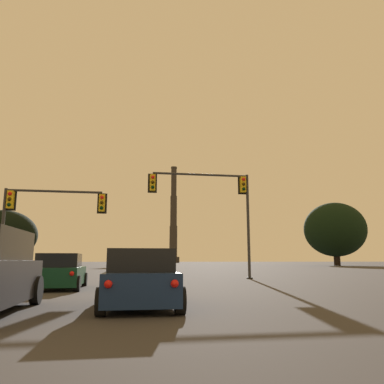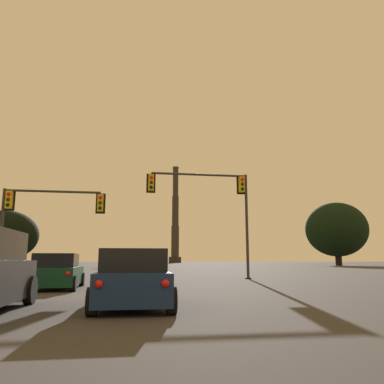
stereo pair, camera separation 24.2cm
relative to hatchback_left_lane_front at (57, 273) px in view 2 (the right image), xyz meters
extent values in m
cylinder|color=black|center=(0.37, -5.61, -0.28)|extent=(0.23, 0.76, 0.76)
cube|color=#0F3823|center=(0.00, 0.10, -0.14)|extent=(1.83, 4.05, 0.72)
cube|color=black|center=(0.01, -0.30, 0.50)|extent=(1.61, 1.94, 0.55)
cylinder|color=black|center=(-0.89, 1.70, -0.36)|extent=(0.24, 0.61, 0.60)
cylinder|color=black|center=(0.79, 1.75, -0.36)|extent=(0.24, 0.61, 0.60)
cylinder|color=black|center=(-0.80, -1.55, -0.36)|extent=(0.24, 0.61, 0.60)
cylinder|color=black|center=(0.88, -1.50, -0.36)|extent=(0.24, 0.61, 0.60)
sphere|color=red|center=(-0.62, -1.94, 0.02)|extent=(0.17, 0.17, 0.17)
sphere|color=red|center=(0.74, -1.90, 0.02)|extent=(0.17, 0.17, 0.17)
cube|color=navy|center=(3.10, -6.48, -0.14)|extent=(1.76, 4.02, 0.72)
cube|color=black|center=(3.10, -6.88, 0.50)|extent=(1.58, 1.91, 0.55)
cylinder|color=black|center=(2.28, -4.84, -0.36)|extent=(0.23, 0.60, 0.60)
cylinder|color=black|center=(3.96, -4.86, -0.36)|extent=(0.23, 0.60, 0.60)
cylinder|color=black|center=(2.25, -8.09, -0.36)|extent=(0.23, 0.60, 0.60)
cylinder|color=black|center=(3.93, -8.11, -0.36)|extent=(0.23, 0.60, 0.60)
sphere|color=red|center=(2.40, -8.49, 0.02)|extent=(0.17, 0.17, 0.17)
sphere|color=red|center=(3.76, -8.50, 0.02)|extent=(0.17, 0.17, 0.17)
cylinder|color=#2D2D30|center=(10.37, 6.91, 2.72)|extent=(0.18, 0.18, 6.77)
cylinder|color=black|center=(10.37, 6.91, -0.61)|extent=(0.40, 0.40, 0.10)
cube|color=yellow|center=(10.08, 6.91, 5.43)|extent=(0.34, 0.34, 1.04)
cube|color=black|center=(10.08, 7.09, 5.43)|extent=(0.58, 0.03, 1.25)
sphere|color=red|center=(10.08, 6.72, 5.76)|extent=(0.22, 0.22, 0.22)
sphere|color=#352604|center=(10.08, 6.72, 5.43)|extent=(0.22, 0.22, 0.22)
sphere|color=black|center=(10.08, 6.72, 5.11)|extent=(0.22, 0.22, 0.22)
cylinder|color=#2D2D30|center=(7.24, 6.91, 6.00)|extent=(6.26, 0.14, 0.14)
sphere|color=#2D2D30|center=(10.37, 6.91, 6.00)|extent=(0.18, 0.18, 0.18)
cube|color=yellow|center=(4.11, 6.91, 5.36)|extent=(0.34, 0.34, 1.04)
cube|color=black|center=(4.11, 7.09, 5.36)|extent=(0.58, 0.03, 1.25)
sphere|color=red|center=(4.11, 6.72, 5.69)|extent=(0.22, 0.22, 0.22)
sphere|color=#352604|center=(4.11, 6.72, 5.36)|extent=(0.22, 0.22, 0.22)
sphere|color=black|center=(4.11, 6.72, 5.04)|extent=(0.22, 0.22, 0.22)
cylinder|color=#2D2D30|center=(-4.47, 6.55, 2.00)|extent=(0.18, 0.18, 5.33)
cube|color=yellow|center=(-4.18, 6.55, 3.99)|extent=(0.34, 0.34, 1.04)
cube|color=black|center=(-4.18, 6.73, 3.99)|extent=(0.58, 0.03, 1.25)
sphere|color=red|center=(-4.18, 6.36, 4.32)|extent=(0.22, 0.22, 0.22)
sphere|color=#352604|center=(-4.18, 6.36, 3.99)|extent=(0.22, 0.22, 0.22)
sphere|color=black|center=(-4.18, 6.36, 3.67)|extent=(0.22, 0.22, 0.22)
cylinder|color=#2D2D30|center=(-1.71, 6.55, 4.56)|extent=(5.52, 0.14, 0.14)
sphere|color=#2D2D30|center=(-4.47, 6.55, 4.56)|extent=(0.18, 0.18, 0.18)
cube|color=yellow|center=(1.05, 6.55, 3.92)|extent=(0.34, 0.34, 1.04)
cube|color=black|center=(1.05, 6.73, 3.92)|extent=(0.58, 0.03, 1.25)
sphere|color=red|center=(1.05, 6.36, 4.25)|extent=(0.22, 0.22, 0.22)
sphere|color=#352604|center=(1.05, 6.36, 3.92)|extent=(0.22, 0.22, 0.22)
sphere|color=black|center=(1.05, 6.36, 3.60)|extent=(0.22, 0.22, 0.22)
cylinder|color=#2B2722|center=(22.19, 154.18, 0.67)|extent=(5.62, 5.62, 2.67)
cylinder|color=#332D28|center=(22.19, 154.18, 8.99)|extent=(3.51, 3.51, 13.96)
cylinder|color=#332D28|center=(22.19, 154.18, 22.95)|extent=(3.02, 3.02, 13.96)
cylinder|color=#332D28|center=(22.19, 154.18, 36.90)|extent=(2.53, 2.53, 13.96)
cylinder|color=#38322C|center=(22.19, 154.18, 43.53)|extent=(2.83, 2.83, 0.70)
cylinder|color=black|center=(47.26, 59.75, 1.05)|extent=(1.35, 1.35, 3.43)
ellipsoid|color=black|center=(47.26, 59.75, 7.19)|extent=(13.55, 12.19, 11.82)
cylinder|color=black|center=(-20.05, 56.13, 0.46)|extent=(1.20, 1.20, 2.25)
ellipsoid|color=black|center=(-20.05, 56.13, 4.99)|extent=(12.03, 10.83, 9.07)
camera|label=1|loc=(2.82, -16.48, 0.50)|focal=35.00mm
camera|label=2|loc=(3.06, -16.52, 0.50)|focal=35.00mm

